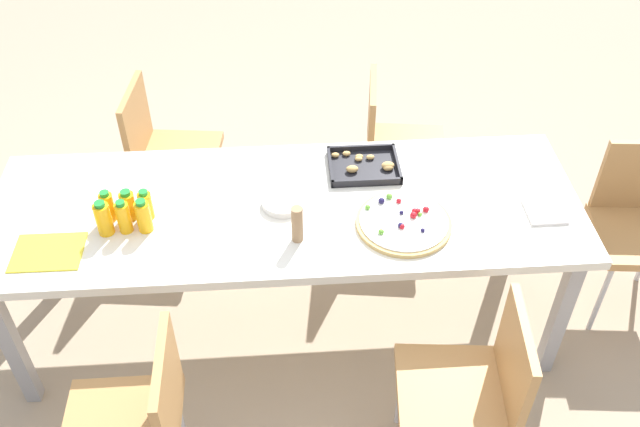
% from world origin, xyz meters
% --- Properties ---
extents(ground_plane, '(12.00, 12.00, 0.00)m').
position_xyz_m(ground_plane, '(0.00, 0.00, 0.00)').
color(ground_plane, tan).
extents(party_table, '(2.39, 0.81, 0.74)m').
position_xyz_m(party_table, '(0.00, 0.00, 0.68)').
color(party_table, silver).
rests_on(party_table, ground_plane).
extents(chair_far_left, '(0.44, 0.44, 0.83)m').
position_xyz_m(chair_far_left, '(-0.60, 0.76, 0.50)').
color(chair_far_left, '#B7844C').
rests_on(chair_far_left, ground_plane).
extents(chair_near_left, '(0.40, 0.40, 0.83)m').
position_xyz_m(chair_near_left, '(-0.53, -0.79, 0.50)').
color(chair_near_left, '#B7844C').
rests_on(chair_near_left, ground_plane).
extents(chair_far_right, '(0.45, 0.45, 0.83)m').
position_xyz_m(chair_far_right, '(0.56, 0.74, 0.50)').
color(chair_far_right, '#B7844C').
rests_on(chair_far_right, ground_plane).
extents(chair_end, '(0.44, 0.44, 0.83)m').
position_xyz_m(chair_end, '(1.58, 0.08, 0.50)').
color(chair_end, '#B7844C').
rests_on(chair_end, ground_plane).
extents(chair_near_right, '(0.44, 0.44, 0.83)m').
position_xyz_m(chair_near_right, '(0.63, -0.74, 0.50)').
color(chair_near_right, '#B7844C').
rests_on(chair_near_right, ground_plane).
extents(juice_bottle_0, '(0.06, 0.06, 0.15)m').
position_xyz_m(juice_bottle_0, '(-0.69, -0.11, 0.82)').
color(juice_bottle_0, '#FAAC14').
rests_on(juice_bottle_0, party_table).
extents(juice_bottle_1, '(0.05, 0.05, 0.15)m').
position_xyz_m(juice_bottle_1, '(-0.62, -0.11, 0.81)').
color(juice_bottle_1, '#FBAD14').
rests_on(juice_bottle_1, party_table).
extents(juice_bottle_2, '(0.06, 0.06, 0.15)m').
position_xyz_m(juice_bottle_2, '(-0.54, -0.11, 0.81)').
color(juice_bottle_2, '#FAAC14').
rests_on(juice_bottle_2, party_table).
extents(juice_bottle_3, '(0.05, 0.05, 0.14)m').
position_xyz_m(juice_bottle_3, '(-0.69, -0.03, 0.81)').
color(juice_bottle_3, '#FAAC14').
rests_on(juice_bottle_3, party_table).
extents(juice_bottle_4, '(0.06, 0.06, 0.13)m').
position_xyz_m(juice_bottle_4, '(-0.61, -0.03, 0.81)').
color(juice_bottle_4, '#FAAE14').
rests_on(juice_bottle_4, party_table).
extents(juice_bottle_5, '(0.05, 0.05, 0.13)m').
position_xyz_m(juice_bottle_5, '(-0.54, -0.03, 0.81)').
color(juice_bottle_5, '#FAAE14').
rests_on(juice_bottle_5, party_table).
extents(fruit_pizza, '(0.38, 0.38, 0.05)m').
position_xyz_m(fruit_pizza, '(0.46, -0.15, 0.76)').
color(fruit_pizza, tan).
rests_on(fruit_pizza, party_table).
extents(snack_tray, '(0.30, 0.25, 0.04)m').
position_xyz_m(snack_tray, '(0.35, 0.22, 0.76)').
color(snack_tray, black).
rests_on(snack_tray, party_table).
extents(plate_stack, '(0.17, 0.17, 0.03)m').
position_xyz_m(plate_stack, '(-0.01, -0.00, 0.76)').
color(plate_stack, silver).
rests_on(plate_stack, party_table).
extents(napkin_stack, '(0.15, 0.15, 0.01)m').
position_xyz_m(napkin_stack, '(1.03, -0.12, 0.75)').
color(napkin_stack, white).
rests_on(napkin_stack, party_table).
extents(cardboard_tube, '(0.04, 0.04, 0.16)m').
position_xyz_m(cardboard_tube, '(0.04, -0.20, 0.82)').
color(cardboard_tube, '#9E7A56').
rests_on(cardboard_tube, party_table).
extents(paper_folder, '(0.26, 0.20, 0.01)m').
position_xyz_m(paper_folder, '(-0.90, -0.21, 0.75)').
color(paper_folder, yellow).
rests_on(paper_folder, party_table).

